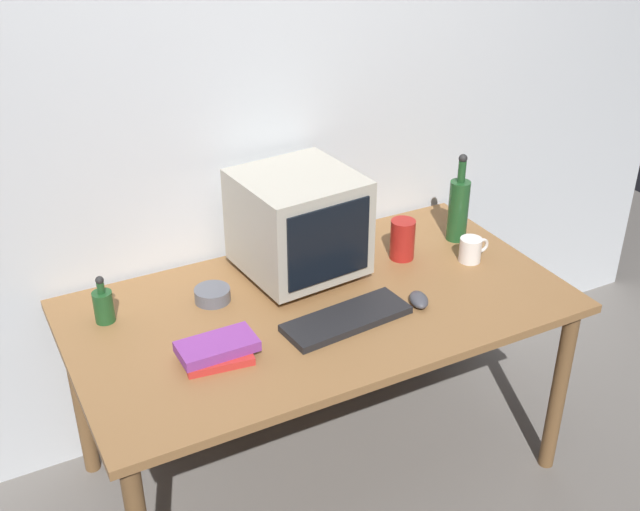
{
  "coord_description": "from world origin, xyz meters",
  "views": [
    {
      "loc": [
        -1.02,
        -1.95,
        2.13
      ],
      "look_at": [
        0.0,
        0.0,
        0.91
      ],
      "focal_mm": 44.09,
      "sensor_mm": 36.0,
      "label": 1
    }
  ],
  "objects_px": {
    "bottle_short": "(103,305)",
    "book_stack": "(217,350)",
    "computer_mouse": "(419,300)",
    "bottle_tall": "(458,208)",
    "keyboard": "(347,319)",
    "cd_spindle": "(212,295)",
    "metal_canister": "(402,239)",
    "crt_monitor": "(298,224)",
    "mug": "(471,250)"
  },
  "relations": [
    {
      "from": "cd_spindle",
      "to": "bottle_short",
      "type": "bearing_deg",
      "value": 172.57
    },
    {
      "from": "book_stack",
      "to": "metal_canister",
      "type": "height_order",
      "value": "metal_canister"
    },
    {
      "from": "crt_monitor",
      "to": "bottle_short",
      "type": "xyz_separation_m",
      "value": [
        -0.69,
        0.01,
        -0.13
      ]
    },
    {
      "from": "computer_mouse",
      "to": "keyboard",
      "type": "bearing_deg",
      "value": -163.93
    },
    {
      "from": "crt_monitor",
      "to": "bottle_short",
      "type": "distance_m",
      "value": 0.7
    },
    {
      "from": "mug",
      "to": "bottle_tall",
      "type": "bearing_deg",
      "value": 71.48
    },
    {
      "from": "keyboard",
      "to": "bottle_short",
      "type": "distance_m",
      "value": 0.77
    },
    {
      "from": "crt_monitor",
      "to": "keyboard",
      "type": "distance_m",
      "value": 0.4
    },
    {
      "from": "crt_monitor",
      "to": "computer_mouse",
      "type": "height_order",
      "value": "crt_monitor"
    },
    {
      "from": "crt_monitor",
      "to": "keyboard",
      "type": "xyz_separation_m",
      "value": [
        -0.01,
        -0.35,
        -0.18
      ]
    },
    {
      "from": "bottle_short",
      "to": "cd_spindle",
      "type": "height_order",
      "value": "bottle_short"
    },
    {
      "from": "book_stack",
      "to": "cd_spindle",
      "type": "bearing_deg",
      "value": 71.62
    },
    {
      "from": "computer_mouse",
      "to": "bottle_tall",
      "type": "relative_size",
      "value": 0.29
    },
    {
      "from": "keyboard",
      "to": "book_stack",
      "type": "xyz_separation_m",
      "value": [
        -0.44,
        0.01,
        0.02
      ]
    },
    {
      "from": "computer_mouse",
      "to": "book_stack",
      "type": "relative_size",
      "value": 0.43
    },
    {
      "from": "metal_canister",
      "to": "bottle_short",
      "type": "bearing_deg",
      "value": 175.18
    },
    {
      "from": "book_stack",
      "to": "mug",
      "type": "relative_size",
      "value": 1.95
    },
    {
      "from": "crt_monitor",
      "to": "keyboard",
      "type": "bearing_deg",
      "value": -90.82
    },
    {
      "from": "book_stack",
      "to": "cd_spindle",
      "type": "distance_m",
      "value": 0.32
    },
    {
      "from": "cd_spindle",
      "to": "metal_canister",
      "type": "relative_size",
      "value": 0.8
    },
    {
      "from": "bottle_tall",
      "to": "cd_spindle",
      "type": "relative_size",
      "value": 2.88
    },
    {
      "from": "keyboard",
      "to": "metal_canister",
      "type": "relative_size",
      "value": 2.8
    },
    {
      "from": "crt_monitor",
      "to": "metal_canister",
      "type": "distance_m",
      "value": 0.41
    },
    {
      "from": "crt_monitor",
      "to": "metal_canister",
      "type": "xyz_separation_m",
      "value": [
        0.38,
        -0.08,
        -0.12
      ]
    },
    {
      "from": "computer_mouse",
      "to": "bottle_short",
      "type": "height_order",
      "value": "bottle_short"
    },
    {
      "from": "metal_canister",
      "to": "book_stack",
      "type": "bearing_deg",
      "value": -162.2
    },
    {
      "from": "crt_monitor",
      "to": "mug",
      "type": "xyz_separation_m",
      "value": [
        0.59,
        -0.21,
        -0.15
      ]
    },
    {
      "from": "cd_spindle",
      "to": "metal_canister",
      "type": "bearing_deg",
      "value": -3.55
    },
    {
      "from": "bottle_short",
      "to": "metal_canister",
      "type": "height_order",
      "value": "bottle_short"
    },
    {
      "from": "crt_monitor",
      "to": "bottle_short",
      "type": "bearing_deg",
      "value": 179.05
    },
    {
      "from": "bottle_tall",
      "to": "metal_canister",
      "type": "bearing_deg",
      "value": -173.91
    },
    {
      "from": "bottle_short",
      "to": "book_stack",
      "type": "xyz_separation_m",
      "value": [
        0.25,
        -0.35,
        -0.03
      ]
    },
    {
      "from": "book_stack",
      "to": "bottle_tall",
      "type": "bearing_deg",
      "value": 15.05
    },
    {
      "from": "keyboard",
      "to": "cd_spindle",
      "type": "relative_size",
      "value": 3.5
    },
    {
      "from": "cd_spindle",
      "to": "metal_canister",
      "type": "xyz_separation_m",
      "value": [
        0.72,
        -0.04,
        0.05
      ]
    },
    {
      "from": "keyboard",
      "to": "bottle_short",
      "type": "bearing_deg",
      "value": 146.49
    },
    {
      "from": "keyboard",
      "to": "book_stack",
      "type": "distance_m",
      "value": 0.44
    },
    {
      "from": "crt_monitor",
      "to": "cd_spindle",
      "type": "relative_size",
      "value": 3.48
    },
    {
      "from": "bottle_tall",
      "to": "bottle_short",
      "type": "distance_m",
      "value": 1.33
    },
    {
      "from": "keyboard",
      "to": "bottle_short",
      "type": "height_order",
      "value": "bottle_short"
    },
    {
      "from": "bottle_tall",
      "to": "book_stack",
      "type": "relative_size",
      "value": 1.47
    },
    {
      "from": "computer_mouse",
      "to": "bottle_tall",
      "type": "height_order",
      "value": "bottle_tall"
    },
    {
      "from": "mug",
      "to": "keyboard",
      "type": "bearing_deg",
      "value": -166.84
    },
    {
      "from": "keyboard",
      "to": "book_stack",
      "type": "bearing_deg",
      "value": 173.17
    },
    {
      "from": "bottle_short",
      "to": "metal_canister",
      "type": "xyz_separation_m",
      "value": [
        1.07,
        -0.09,
        0.01
      ]
    },
    {
      "from": "keyboard",
      "to": "mug",
      "type": "relative_size",
      "value": 3.5
    },
    {
      "from": "book_stack",
      "to": "mug",
      "type": "distance_m",
      "value": 1.04
    },
    {
      "from": "bottle_tall",
      "to": "metal_canister",
      "type": "height_order",
      "value": "bottle_tall"
    },
    {
      "from": "bottle_short",
      "to": "cd_spindle",
      "type": "xyz_separation_m",
      "value": [
        0.35,
        -0.05,
        -0.04
      ]
    },
    {
      "from": "bottle_short",
      "to": "cd_spindle",
      "type": "distance_m",
      "value": 0.35
    }
  ]
}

